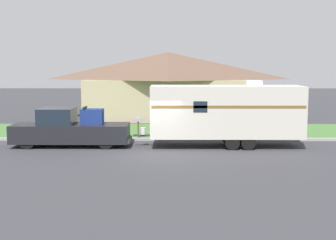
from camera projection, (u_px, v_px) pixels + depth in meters
ground_plane at (155, 153)px, 22.82m from camera, size 120.00×120.00×0.00m
curb_strip at (158, 139)px, 26.53m from camera, size 80.00×0.30×0.14m
lawn_strip at (159, 131)px, 30.16m from camera, size 80.00×7.00×0.03m
house_across_street at (168, 84)px, 36.99m from camera, size 13.71×6.66×5.23m
pickup_truck at (70, 129)px, 24.61m from camera, size 6.22×1.95×2.10m
travel_trailer at (226, 111)px, 24.44m from camera, size 8.80×2.34×3.48m
mailbox at (138, 122)px, 27.04m from camera, size 0.48×0.20×1.24m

